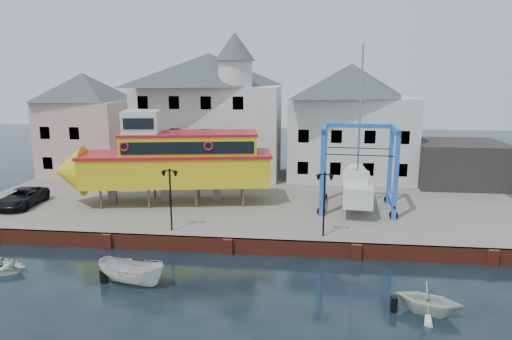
# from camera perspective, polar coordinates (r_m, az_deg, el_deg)

# --- Properties ---
(ground) EXTENTS (140.00, 140.00, 0.00)m
(ground) POSITION_cam_1_polar(r_m,az_deg,el_deg) (29.55, -3.51, -10.39)
(ground) COLOR black
(ground) RESTS_ON ground
(hardstanding) EXTENTS (44.00, 22.00, 1.00)m
(hardstanding) POSITION_cam_1_polar(r_m,az_deg,el_deg) (39.69, -0.79, -3.73)
(hardstanding) COLOR slate
(hardstanding) RESTS_ON ground
(quay_wall) EXTENTS (44.00, 0.47, 1.00)m
(quay_wall) POSITION_cam_1_polar(r_m,az_deg,el_deg) (29.46, -3.49, -9.41)
(quay_wall) COLOR maroon
(quay_wall) RESTS_ON ground
(building_pink) EXTENTS (8.00, 7.00, 10.30)m
(building_pink) POSITION_cam_1_polar(r_m,az_deg,el_deg) (50.64, -20.49, 5.44)
(building_pink) COLOR tan
(building_pink) RESTS_ON hardstanding
(building_white_main) EXTENTS (14.00, 8.30, 14.00)m
(building_white_main) POSITION_cam_1_polar(r_m,az_deg,el_deg) (46.49, -5.66, 7.10)
(building_white_main) COLOR beige
(building_white_main) RESTS_ON hardstanding
(building_white_right) EXTENTS (12.00, 8.00, 11.20)m
(building_white_right) POSITION_cam_1_polar(r_m,az_deg,el_deg) (46.32, 11.65, 5.97)
(building_white_right) COLOR beige
(building_white_right) RESTS_ON hardstanding
(shed_dark) EXTENTS (8.00, 7.00, 4.00)m
(shed_dark) POSITION_cam_1_polar(r_m,az_deg,el_deg) (46.86, 23.94, 0.80)
(shed_dark) COLOR #272321
(shed_dark) RESTS_ON hardstanding
(lamp_post_left) EXTENTS (1.12, 0.32, 4.20)m
(lamp_post_left) POSITION_cam_1_polar(r_m,az_deg,el_deg) (30.29, -10.70, -1.71)
(lamp_post_left) COLOR black
(lamp_post_left) RESTS_ON hardstanding
(lamp_post_right) EXTENTS (1.12, 0.32, 4.20)m
(lamp_post_right) POSITION_cam_1_polar(r_m,az_deg,el_deg) (29.00, 8.56, -2.25)
(lamp_post_right) COLOR black
(lamp_post_right) RESTS_ON hardstanding
(tour_boat) EXTENTS (17.49, 6.89, 7.43)m
(tour_boat) POSITION_cam_1_polar(r_m,az_deg,el_deg) (36.89, -11.41, 1.22)
(tour_boat) COLOR #59595E
(tour_boat) RESTS_ON hardstanding
(travel_lift) EXTENTS (6.09, 8.31, 12.36)m
(travel_lift) POSITION_cam_1_polar(r_m,az_deg,el_deg) (36.30, 12.49, -1.32)
(travel_lift) COLOR blue
(travel_lift) RESTS_ON hardstanding
(van) EXTENTS (2.64, 5.14, 1.39)m
(van) POSITION_cam_1_polar(r_m,az_deg,el_deg) (40.31, -27.20, -3.08)
(van) COLOR black
(van) RESTS_ON hardstanding
(motorboat_a) EXTENTS (4.29, 2.40, 1.57)m
(motorboat_a) POSITION_cam_1_polar(r_m,az_deg,el_deg) (26.47, -15.21, -13.57)
(motorboat_a) COLOR silver
(motorboat_a) RESTS_ON ground
(motorboat_c) EXTENTS (3.85, 3.60, 1.64)m
(motorboat_c) POSITION_cam_1_polar(r_m,az_deg,el_deg) (24.28, 20.65, -16.39)
(motorboat_c) COLOR silver
(motorboat_c) RESTS_ON ground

